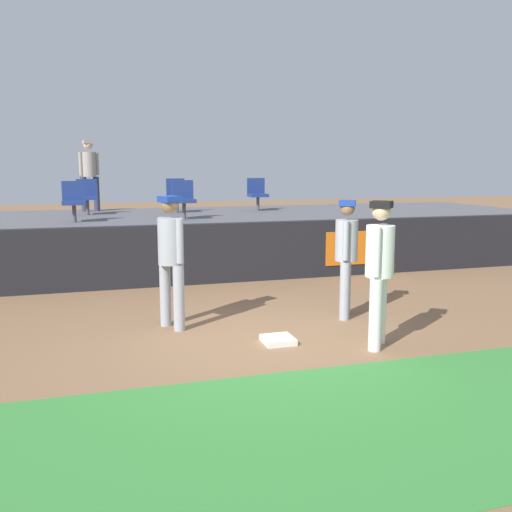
{
  "coord_description": "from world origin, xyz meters",
  "views": [
    {
      "loc": [
        -2.07,
        -6.74,
        2.28
      ],
      "look_at": [
        0.24,
        0.94,
        1.0
      ],
      "focal_mm": 39.29,
      "sensor_mm": 36.0,
      "label": 1
    }
  ],
  "objects_px": {
    "seat_back_center": "(176,194)",
    "seat_front_center": "(183,197)",
    "spectator_hooded": "(89,171)",
    "first_base": "(278,340)",
    "seat_back_left": "(87,195)",
    "seat_front_left": "(74,199)",
    "seat_back_right": "(257,192)",
    "player_fielder_home": "(380,264)",
    "player_runner_visitor": "(171,253)",
    "player_coach_visitor": "(346,250)"
  },
  "relations": [
    {
      "from": "seat_back_center",
      "to": "seat_back_left",
      "type": "relative_size",
      "value": 1.0
    },
    {
      "from": "seat_front_left",
      "to": "spectator_hooded",
      "type": "bearing_deg",
      "value": 83.03
    },
    {
      "from": "seat_back_left",
      "to": "seat_back_center",
      "type": "bearing_deg",
      "value": -0.01
    },
    {
      "from": "seat_back_center",
      "to": "seat_front_center",
      "type": "xyz_separation_m",
      "value": [
        -0.12,
        -1.8,
        0.0
      ]
    },
    {
      "from": "seat_back_center",
      "to": "spectator_hooded",
      "type": "bearing_deg",
      "value": 152.88
    },
    {
      "from": "seat_front_left",
      "to": "seat_back_center",
      "type": "height_order",
      "value": "same"
    },
    {
      "from": "first_base",
      "to": "spectator_hooded",
      "type": "distance_m",
      "value": 8.86
    },
    {
      "from": "seat_back_right",
      "to": "spectator_hooded",
      "type": "bearing_deg",
      "value": 165.83
    },
    {
      "from": "seat_back_right",
      "to": "seat_back_left",
      "type": "relative_size",
      "value": 1.0
    },
    {
      "from": "player_runner_visitor",
      "to": "seat_front_center",
      "type": "xyz_separation_m",
      "value": [
        0.91,
        4.36,
        0.53
      ]
    },
    {
      "from": "seat_back_left",
      "to": "spectator_hooded",
      "type": "height_order",
      "value": "spectator_hooded"
    },
    {
      "from": "first_base",
      "to": "player_runner_visitor",
      "type": "bearing_deg",
      "value": 138.1
    },
    {
      "from": "player_runner_visitor",
      "to": "seat_back_center",
      "type": "relative_size",
      "value": 2.24
    },
    {
      "from": "player_runner_visitor",
      "to": "spectator_hooded",
      "type": "height_order",
      "value": "spectator_hooded"
    },
    {
      "from": "spectator_hooded",
      "to": "player_runner_visitor",
      "type": "bearing_deg",
      "value": 85.29
    },
    {
      "from": "seat_front_center",
      "to": "seat_back_left",
      "type": "xyz_separation_m",
      "value": [
        -2.0,
        1.8,
        -0.0
      ]
    },
    {
      "from": "first_base",
      "to": "player_coach_visitor",
      "type": "bearing_deg",
      "value": 33.36
    },
    {
      "from": "seat_back_left",
      "to": "seat_front_left",
      "type": "bearing_deg",
      "value": -98.38
    },
    {
      "from": "first_base",
      "to": "seat_back_center",
      "type": "relative_size",
      "value": 0.48
    },
    {
      "from": "first_base",
      "to": "seat_back_center",
      "type": "bearing_deg",
      "value": 91.47
    },
    {
      "from": "seat_back_left",
      "to": "player_coach_visitor",
      "type": "bearing_deg",
      "value": -59.64
    },
    {
      "from": "first_base",
      "to": "player_fielder_home",
      "type": "height_order",
      "value": "player_fielder_home"
    },
    {
      "from": "spectator_hooded",
      "to": "first_base",
      "type": "bearing_deg",
      "value": 92.34
    },
    {
      "from": "first_base",
      "to": "seat_back_left",
      "type": "distance_m",
      "value": 7.78
    },
    {
      "from": "first_base",
      "to": "seat_back_left",
      "type": "bearing_deg",
      "value": 107.67
    },
    {
      "from": "seat_back_center",
      "to": "seat_back_left",
      "type": "height_order",
      "value": "same"
    },
    {
      "from": "player_fielder_home",
      "to": "seat_front_left",
      "type": "bearing_deg",
      "value": -108.34
    },
    {
      "from": "player_fielder_home",
      "to": "player_runner_visitor",
      "type": "bearing_deg",
      "value": -84.28
    },
    {
      "from": "player_coach_visitor",
      "to": "player_fielder_home",
      "type": "bearing_deg",
      "value": 19.93
    },
    {
      "from": "player_coach_visitor",
      "to": "seat_back_center",
      "type": "relative_size",
      "value": 2.13
    },
    {
      "from": "seat_back_left",
      "to": "first_base",
      "type": "bearing_deg",
      "value": -72.33
    },
    {
      "from": "player_coach_visitor",
      "to": "seat_back_right",
      "type": "height_order",
      "value": "seat_back_right"
    },
    {
      "from": "player_fielder_home",
      "to": "seat_back_right",
      "type": "distance_m",
      "value": 7.82
    },
    {
      "from": "seat_front_left",
      "to": "seat_back_right",
      "type": "bearing_deg",
      "value": 21.84
    },
    {
      "from": "seat_front_center",
      "to": "seat_back_left",
      "type": "relative_size",
      "value": 1.0
    },
    {
      "from": "player_coach_visitor",
      "to": "seat_front_left",
      "type": "bearing_deg",
      "value": -109.8
    },
    {
      "from": "first_base",
      "to": "seat_back_left",
      "type": "relative_size",
      "value": 0.48
    },
    {
      "from": "first_base",
      "to": "seat_back_left",
      "type": "xyz_separation_m",
      "value": [
        -2.31,
        7.26,
        1.58
      ]
    },
    {
      "from": "player_coach_visitor",
      "to": "first_base",
      "type": "bearing_deg",
      "value": -27.67
    },
    {
      "from": "seat_back_right",
      "to": "seat_front_center",
      "type": "xyz_separation_m",
      "value": [
        -2.22,
        -1.8,
        0.0
      ]
    },
    {
      "from": "seat_front_left",
      "to": "spectator_hooded",
      "type": "xyz_separation_m",
      "value": [
        0.35,
        2.85,
        0.56
      ]
    },
    {
      "from": "player_runner_visitor",
      "to": "seat_back_left",
      "type": "distance_m",
      "value": 6.28
    },
    {
      "from": "player_coach_visitor",
      "to": "spectator_hooded",
      "type": "distance_m",
      "value": 8.31
    },
    {
      "from": "player_runner_visitor",
      "to": "seat_back_left",
      "type": "relative_size",
      "value": 2.24
    },
    {
      "from": "seat_front_left",
      "to": "seat_front_center",
      "type": "distance_m",
      "value": 2.27
    },
    {
      "from": "first_base",
      "to": "seat_back_center",
      "type": "xyz_separation_m",
      "value": [
        -0.19,
        7.26,
        1.58
      ]
    },
    {
      "from": "seat_back_center",
      "to": "player_fielder_home",
      "type": "bearing_deg",
      "value": -80.07
    },
    {
      "from": "player_fielder_home",
      "to": "first_base",
      "type": "bearing_deg",
      "value": -73.82
    },
    {
      "from": "seat_front_center",
      "to": "seat_back_left",
      "type": "bearing_deg",
      "value": 138.06
    },
    {
      "from": "seat_front_left",
      "to": "player_coach_visitor",
      "type": "bearing_deg",
      "value": -48.76
    }
  ]
}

